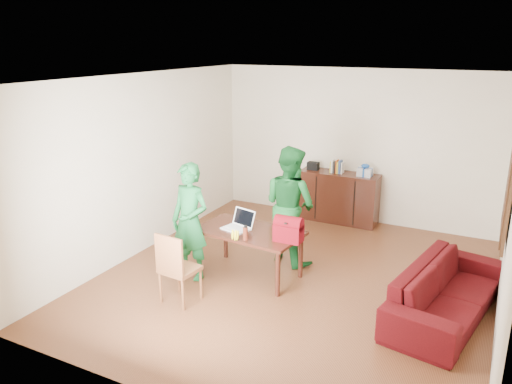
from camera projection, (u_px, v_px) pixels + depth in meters
The scene contains 10 objects.
room at pixel (301, 186), 6.56m from camera, with size 5.20×5.70×2.90m.
table at pixel (249, 236), 6.81m from camera, with size 1.49×0.92×0.67m.
chair at pixel (180, 281), 6.20m from camera, with size 0.46×0.44×0.93m.
person_near at pixel (190, 222), 6.71m from camera, with size 0.59×0.39×1.61m, color #16662F.
person_far at pixel (290, 205), 7.21m from camera, with size 0.84×0.65×1.73m, color #125320.
laptop at pixel (236, 226), 6.80m from camera, with size 0.41×0.34×0.26m.
bananas at pixel (235, 238), 6.45m from camera, with size 0.14×0.09×0.05m, color yellow, non-canonical shape.
bottle at pixel (245, 233), 6.44m from camera, with size 0.07×0.07×0.20m, color #5A2314.
red_bag at pixel (289, 231), 6.39m from camera, with size 0.36×0.21×0.26m, color maroon.
sofa at pixel (447, 292), 5.87m from camera, with size 2.12×0.83×0.62m, color #38070B.
Camera 1 is at (2.31, -5.77, 3.15)m, focal length 35.00 mm.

